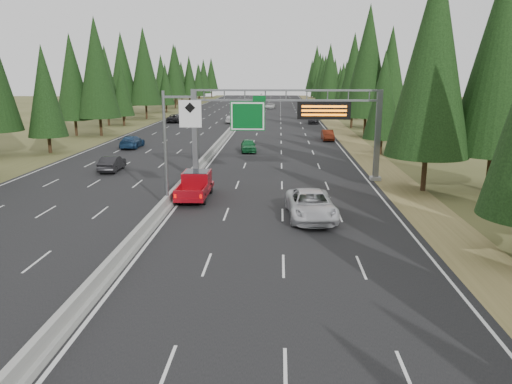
% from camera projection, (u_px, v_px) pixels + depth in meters
% --- Properties ---
extents(road, '(32.00, 260.00, 0.08)m').
position_uv_depth(road, '(236.00, 127.00, 88.27)').
color(road, black).
rests_on(road, ground).
extents(shoulder_right, '(3.60, 260.00, 0.06)m').
position_uv_depth(shoulder_right, '(337.00, 127.00, 87.46)').
color(shoulder_right, olive).
rests_on(shoulder_right, ground).
extents(shoulder_left, '(3.60, 260.00, 0.06)m').
position_uv_depth(shoulder_left, '(136.00, 126.00, 89.08)').
color(shoulder_left, '#464922').
rests_on(shoulder_left, ground).
extents(median_barrier, '(0.70, 260.00, 0.85)m').
position_uv_depth(median_barrier, '(236.00, 124.00, 88.18)').
color(median_barrier, gray).
rests_on(median_barrier, road).
extents(sign_gantry, '(16.75, 0.98, 7.80)m').
position_uv_depth(sign_gantry, '(293.00, 120.00, 42.81)').
color(sign_gantry, slate).
rests_on(sign_gantry, road).
extents(hov_sign_pole, '(2.80, 0.50, 8.00)m').
position_uv_depth(hov_sign_pole, '(173.00, 141.00, 33.67)').
color(hov_sign_pole, slate).
rests_on(hov_sign_pole, road).
extents(tree_row_right, '(11.85, 242.57, 18.86)m').
position_uv_depth(tree_row_right, '(382.00, 74.00, 69.54)').
color(tree_row_right, black).
rests_on(tree_row_right, ground).
extents(tree_row_left, '(11.96, 241.85, 18.86)m').
position_uv_depth(tree_row_left, '(96.00, 73.00, 80.55)').
color(tree_row_left, black).
rests_on(tree_row_left, ground).
extents(silver_minivan, '(3.32, 6.49, 1.75)m').
position_uv_depth(silver_minivan, '(311.00, 205.00, 32.09)').
color(silver_minivan, silver).
rests_on(silver_minivan, road).
extents(red_pickup, '(2.09, 5.86, 1.91)m').
position_uv_depth(red_pickup, '(196.00, 183.00, 37.50)').
color(red_pickup, black).
rests_on(red_pickup, road).
extents(car_ahead_green, '(2.19, 4.53, 1.49)m').
position_uv_depth(car_ahead_green, '(249.00, 145.00, 59.55)').
color(car_ahead_green, '#166231').
rests_on(car_ahead_green, road).
extents(car_ahead_dkred, '(1.60, 4.37, 1.43)m').
position_uv_depth(car_ahead_dkred, '(328.00, 135.00, 69.70)').
color(car_ahead_dkred, '#5F1D0D').
rests_on(car_ahead_dkred, road).
extents(car_ahead_dkgrey, '(2.28, 5.04, 1.43)m').
position_uv_depth(car_ahead_dkgrey, '(313.00, 120.00, 93.31)').
color(car_ahead_dkgrey, black).
rests_on(car_ahead_dkgrey, road).
extents(car_ahead_white, '(2.85, 5.36, 1.43)m').
position_uv_depth(car_ahead_white, '(270.00, 106.00, 132.75)').
color(car_ahead_white, silver).
rests_on(car_ahead_white, road).
extents(car_ahead_far, '(2.18, 4.67, 1.55)m').
position_uv_depth(car_ahead_far, '(254.00, 109.00, 122.00)').
color(car_ahead_far, black).
rests_on(car_ahead_far, road).
extents(car_onc_near, '(1.68, 4.47, 1.46)m').
position_uv_depth(car_onc_near, '(112.00, 163.00, 47.65)').
color(car_onc_near, black).
rests_on(car_onc_near, road).
extents(car_onc_blue, '(2.15, 5.29, 1.53)m').
position_uv_depth(car_onc_blue, '(132.00, 142.00, 62.61)').
color(car_onc_blue, navy).
rests_on(car_onc_blue, road).
extents(car_onc_white, '(1.79, 4.44, 1.51)m').
position_uv_depth(car_onc_white, '(231.00, 119.00, 94.16)').
color(car_onc_white, silver).
rests_on(car_onc_white, road).
extents(car_onc_far, '(2.92, 5.71, 1.54)m').
position_uv_depth(car_onc_far, '(175.00, 118.00, 95.44)').
color(car_onc_far, black).
rests_on(car_onc_far, road).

